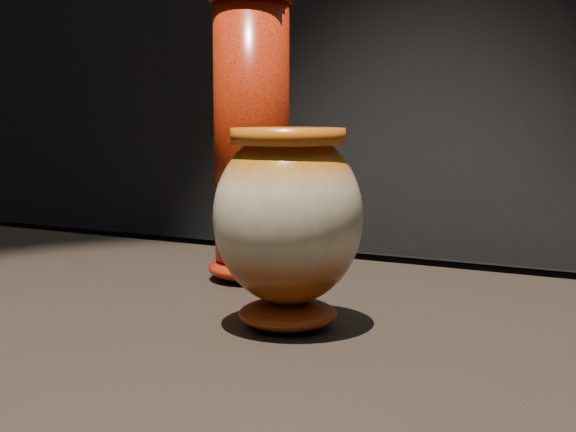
# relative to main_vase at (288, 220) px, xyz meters

# --- Properties ---
(main_vase) EXTENTS (0.18, 0.18, 0.19)m
(main_vase) POSITION_rel_main_vase_xyz_m (0.00, 0.00, 0.00)
(main_vase) COLOR #742E0A
(main_vase) RESTS_ON display_plinth
(tall_vase) EXTENTS (0.13, 0.13, 0.34)m
(tall_vase) POSITION_rel_main_vase_xyz_m (-0.14, 0.17, 0.06)
(tall_vase) COLOR red
(tall_vase) RESTS_ON display_plinth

